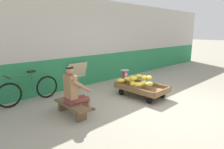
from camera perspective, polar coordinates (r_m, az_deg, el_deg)
The scene contains 11 objects.
ground_plane at distance 5.12m, azimuth 15.96°, elevation -9.28°, with size 80.00×80.00×0.00m, color gray.
back_wall at distance 6.93m, azimuth -6.86°, elevation 9.34°, with size 16.00×0.30×2.95m.
banana_cart at distance 5.70m, azimuth 8.70°, elevation -4.11°, with size 0.87×1.45×0.36m.
banana_pile at distance 5.72m, azimuth 7.27°, elevation -1.64°, with size 0.84×1.07×0.26m.
low_bench at distance 4.53m, azimuth -11.87°, elevation -9.29°, with size 0.32×1.11×0.27m.
vendor_seated at distance 4.45m, azimuth -11.10°, elevation -4.63°, with size 0.69×0.49×1.14m.
plastic_crate at distance 6.61m, azimuth 3.79°, elevation -2.42°, with size 0.36×0.28×0.30m.
weighing_scale at distance 6.54m, azimuth 3.84°, elevation 0.14°, with size 0.30×0.30×0.29m.
bicycle_near_left at distance 5.59m, azimuth -23.32°, elevation -4.14°, with size 1.66×0.48×0.86m.
sign_board at distance 6.57m, azimuth -10.40°, elevation -0.20°, with size 0.70×0.30×0.86m.
shopping_bag at distance 6.31m, azimuth 5.50°, elevation -3.47°, with size 0.18×0.12×0.24m, color silver.
Camera 1 is at (-4.15, -2.34, 1.88)m, focal length 30.90 mm.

